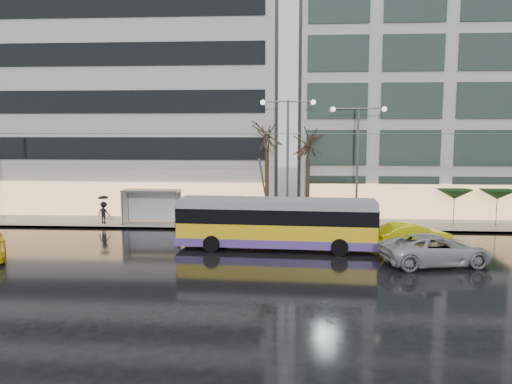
{
  "coord_description": "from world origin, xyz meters",
  "views": [
    {
      "loc": [
        2.02,
        -25.35,
        6.96
      ],
      "look_at": [
        0.08,
        5.0,
        3.24
      ],
      "focal_mm": 35.0,
      "sensor_mm": 36.0,
      "label": 1
    }
  ],
  "objects": [
    {
      "name": "ground",
      "position": [
        0.0,
        0.0,
        0.0
      ],
      "size": [
        140.0,
        140.0,
        0.0
      ],
      "primitive_type": "plane",
      "color": "black",
      "rests_on": "ground"
    },
    {
      "name": "sidewalk",
      "position": [
        2.0,
        14.0,
        0.07
      ],
      "size": [
        80.0,
        10.0,
        0.15
      ],
      "primitive_type": "cube",
      "color": "gray",
      "rests_on": "ground"
    },
    {
      "name": "kerb",
      "position": [
        2.0,
        9.05,
        0.07
      ],
      "size": [
        80.0,
        0.1,
        0.15
      ],
      "primitive_type": "cube",
      "color": "slate",
      "rests_on": "ground"
    },
    {
      "name": "building_left",
      "position": [
        -16.0,
        19.0,
        11.15
      ],
      "size": [
        34.0,
        14.0,
        22.0
      ],
      "primitive_type": "cube",
      "color": "#B7B5AF",
      "rests_on": "sidewalk"
    },
    {
      "name": "building_right",
      "position": [
        19.0,
        19.0,
        12.65
      ],
      "size": [
        32.0,
        14.0,
        25.0
      ],
      "primitive_type": "cube",
      "color": "#B7B5AF",
      "rests_on": "sidewalk"
    },
    {
      "name": "trolleybus",
      "position": [
        1.37,
        3.66,
        1.46
      ],
      "size": [
        11.76,
        4.83,
        5.4
      ],
      "color": "yellow",
      "rests_on": "ground"
    },
    {
      "name": "catenary",
      "position": [
        1.0,
        7.94,
        4.25
      ],
      "size": [
        42.24,
        5.12,
        7.0
      ],
      "color": "#595B60",
      "rests_on": "ground"
    },
    {
      "name": "bus_shelter",
      "position": [
        -8.38,
        10.69,
        1.96
      ],
      "size": [
        4.2,
        1.6,
        2.51
      ],
      "color": "#595B60",
      "rests_on": "sidewalk"
    },
    {
      "name": "street_lamp_near",
      "position": [
        2.0,
        10.8,
        5.99
      ],
      "size": [
        3.96,
        0.36,
        9.03
      ],
      "color": "#595B60",
      "rests_on": "sidewalk"
    },
    {
      "name": "street_lamp_far",
      "position": [
        7.0,
        10.8,
        5.71
      ],
      "size": [
        3.96,
        0.36,
        8.53
      ],
      "color": "#595B60",
      "rests_on": "sidewalk"
    },
    {
      "name": "tree_a",
      "position": [
        0.5,
        11.0,
        7.09
      ],
      "size": [
        3.2,
        3.2,
        8.4
      ],
      "color": "black",
      "rests_on": "sidewalk"
    },
    {
      "name": "tree_b",
      "position": [
        3.5,
        11.2,
        6.4
      ],
      "size": [
        3.2,
        3.2,
        7.7
      ],
      "color": "black",
      "rests_on": "sidewalk"
    },
    {
      "name": "parasol_a",
      "position": [
        14.0,
        11.0,
        2.45
      ],
      "size": [
        2.5,
        2.5,
        2.65
      ],
      "color": "#595B60",
      "rests_on": "sidewalk"
    },
    {
      "name": "parasol_b",
      "position": [
        17.0,
        11.0,
        2.45
      ],
      "size": [
        2.5,
        2.5,
        2.65
      ],
      "color": "#595B60",
      "rests_on": "sidewalk"
    },
    {
      "name": "taxi_b",
      "position": [
        9.37,
        4.18,
        0.79
      ],
      "size": [
        5.08,
        3.07,
        1.58
      ],
      "primitive_type": "imported",
      "rotation": [
        0.0,
        0.0,
        1.88
      ],
      "color": "yellow",
      "rests_on": "ground"
    },
    {
      "name": "sedan_silver",
      "position": [
        9.81,
        0.71,
        0.8
      ],
      "size": [
        6.17,
        3.76,
        1.6
      ],
      "primitive_type": "imported",
      "rotation": [
        0.0,
        0.0,
        1.77
      ],
      "color": "#A0A1A5",
      "rests_on": "ground"
    },
    {
      "name": "pedestrian_a",
      "position": [
        -6.2,
        11.15,
        1.6
      ],
      "size": [
        1.17,
        1.18,
        2.19
      ],
      "color": "black",
      "rests_on": "sidewalk"
    },
    {
      "name": "pedestrian_b",
      "position": [
        -4.73,
        11.86,
        1.1
      ],
      "size": [
        0.95,
        0.75,
        1.9
      ],
      "color": "black",
      "rests_on": "sidewalk"
    },
    {
      "name": "pedestrian_c",
      "position": [
        -11.55,
        10.27,
        1.26
      ],
      "size": [
        1.18,
        1.02,
        2.11
      ],
      "color": "black",
      "rests_on": "sidewalk"
    }
  ]
}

